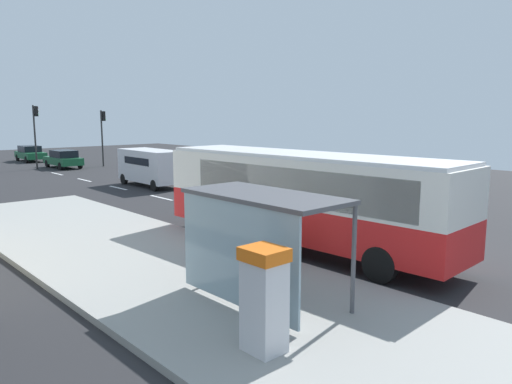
# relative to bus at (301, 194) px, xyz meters

# --- Properties ---
(ground_plane) EXTENTS (56.00, 92.00, 0.04)m
(ground_plane) POSITION_rel_bus_xyz_m (1.71, 11.97, -1.86)
(ground_plane) COLOR #262628
(sidewalk_platform) EXTENTS (6.20, 30.00, 0.18)m
(sidewalk_platform) POSITION_rel_bus_xyz_m (-4.69, -0.03, -1.75)
(sidewalk_platform) COLOR #999993
(sidewalk_platform) RESTS_ON ground
(lane_stripe_seg_1) EXTENTS (0.16, 2.20, 0.01)m
(lane_stripe_seg_1) POSITION_rel_bus_xyz_m (1.96, -3.03, -1.84)
(lane_stripe_seg_1) COLOR silver
(lane_stripe_seg_1) RESTS_ON ground
(lane_stripe_seg_2) EXTENTS (0.16, 2.20, 0.01)m
(lane_stripe_seg_2) POSITION_rel_bus_xyz_m (1.96, 1.97, -1.84)
(lane_stripe_seg_2) COLOR silver
(lane_stripe_seg_2) RESTS_ON ground
(lane_stripe_seg_3) EXTENTS (0.16, 2.20, 0.01)m
(lane_stripe_seg_3) POSITION_rel_bus_xyz_m (1.96, 6.97, -1.84)
(lane_stripe_seg_3) COLOR silver
(lane_stripe_seg_3) RESTS_ON ground
(lane_stripe_seg_4) EXTENTS (0.16, 2.20, 0.01)m
(lane_stripe_seg_4) POSITION_rel_bus_xyz_m (1.96, 11.97, -1.84)
(lane_stripe_seg_4) COLOR silver
(lane_stripe_seg_4) RESTS_ON ground
(lane_stripe_seg_5) EXTENTS (0.16, 2.20, 0.01)m
(lane_stripe_seg_5) POSITION_rel_bus_xyz_m (1.96, 16.97, -1.84)
(lane_stripe_seg_5) COLOR silver
(lane_stripe_seg_5) RESTS_ON ground
(lane_stripe_seg_6) EXTENTS (0.16, 2.20, 0.01)m
(lane_stripe_seg_6) POSITION_rel_bus_xyz_m (1.96, 21.97, -1.84)
(lane_stripe_seg_6) COLOR silver
(lane_stripe_seg_6) RESTS_ON ground
(lane_stripe_seg_7) EXTENTS (0.16, 2.20, 0.01)m
(lane_stripe_seg_7) POSITION_rel_bus_xyz_m (1.96, 26.97, -1.84)
(lane_stripe_seg_7) COLOR silver
(lane_stripe_seg_7) RESTS_ON ground
(bus) EXTENTS (2.91, 11.09, 3.21)m
(bus) POSITION_rel_bus_xyz_m (0.00, 0.00, 0.00)
(bus) COLOR red
(bus) RESTS_ON ground
(white_van) EXTENTS (2.15, 5.25, 2.30)m
(white_van) POSITION_rel_bus_xyz_m (3.91, 16.27, -0.50)
(white_van) COLOR silver
(white_van) RESTS_ON ground
(sedan_near) EXTENTS (1.84, 4.40, 1.52)m
(sedan_near) POSITION_rel_bus_xyz_m (4.01, 30.87, -1.05)
(sedan_near) COLOR #195933
(sedan_near) RESTS_ON ground
(sedan_far) EXTENTS (1.95, 4.45, 1.52)m
(sedan_far) POSITION_rel_bus_xyz_m (4.01, 39.21, -1.05)
(sedan_far) COLOR #195933
(sedan_far) RESTS_ON ground
(ticket_machine) EXTENTS (0.66, 0.76, 1.94)m
(ticket_machine) POSITION_rel_bus_xyz_m (-6.13, -4.70, -0.67)
(ticket_machine) COLOR silver
(ticket_machine) RESTS_ON sidewalk_platform
(recycling_bin_green) EXTENTS (0.52, 0.52, 0.95)m
(recycling_bin_green) POSITION_rel_bus_xyz_m (-2.49, -0.85, -1.19)
(recycling_bin_green) COLOR green
(recycling_bin_green) RESTS_ON sidewalk_platform
(recycling_bin_orange) EXTENTS (0.52, 0.52, 0.95)m
(recycling_bin_orange) POSITION_rel_bus_xyz_m (-2.49, -0.15, -1.19)
(recycling_bin_orange) COLOR orange
(recycling_bin_orange) RESTS_ON sidewalk_platform
(recycling_bin_blue) EXTENTS (0.52, 0.52, 0.95)m
(recycling_bin_blue) POSITION_rel_bus_xyz_m (-2.49, 0.55, -1.19)
(recycling_bin_blue) COLOR blue
(recycling_bin_blue) RESTS_ON sidewalk_platform
(traffic_light_near_side) EXTENTS (0.49, 0.28, 4.88)m
(traffic_light_near_side) POSITION_rel_bus_xyz_m (7.21, 29.87, 1.41)
(traffic_light_near_side) COLOR #2D2D2D
(traffic_light_near_side) RESTS_ON ground
(traffic_light_median) EXTENTS (0.49, 0.28, 5.28)m
(traffic_light_median) POSITION_rel_bus_xyz_m (2.11, 31.47, 1.65)
(traffic_light_median) COLOR #2D2D2D
(traffic_light_median) RESTS_ON ground
(bus_shelter) EXTENTS (1.80, 4.00, 2.50)m
(bus_shelter) POSITION_rel_bus_xyz_m (-4.70, -2.84, 0.25)
(bus_shelter) COLOR #4C4C51
(bus_shelter) RESTS_ON sidewalk_platform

